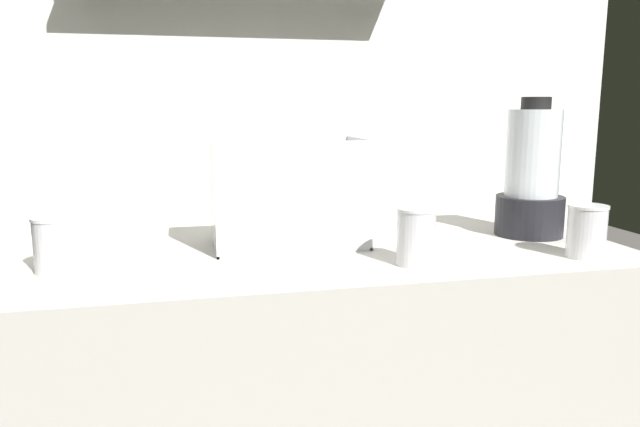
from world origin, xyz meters
TOP-DOWN VIEW (x-y plane):
  - counter at (0.00, 0.00)m, footprint 1.40×0.64m
  - back_wall_unit at (-0.00, 0.77)m, footprint 2.60×0.24m
  - carrot_display_bin at (-0.07, 0.04)m, footprint 0.35×0.21m
  - blender_pitcher at (0.55, 0.01)m, footprint 0.17×0.17m
  - juice_cup_beet_far_left at (-0.55, -0.08)m, footprint 0.09×0.09m
  - juice_cup_mango_left at (0.16, -0.19)m, footprint 0.08×0.08m
  - juice_cup_orange_middle at (0.54, -0.22)m, footprint 0.08×0.08m

SIDE VIEW (x-z plane):
  - counter at x=0.00m, z-range 0.00..0.90m
  - juice_cup_orange_middle at x=0.54m, z-range 0.89..1.01m
  - juice_cup_beet_far_left at x=-0.55m, z-range 0.90..1.01m
  - juice_cup_mango_left at x=0.16m, z-range 0.89..1.01m
  - carrot_display_bin at x=-0.07m, z-range 0.85..1.10m
  - blender_pitcher at x=0.55m, z-range 0.87..1.21m
  - back_wall_unit at x=0.00m, z-range 0.01..2.51m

